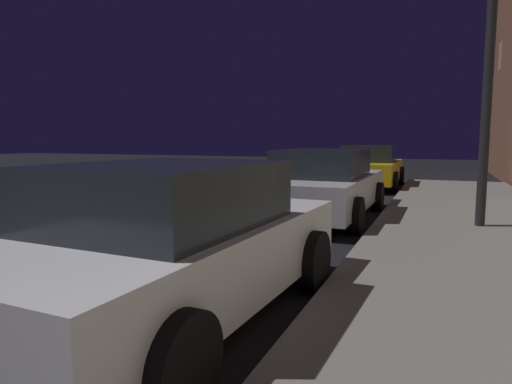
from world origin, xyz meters
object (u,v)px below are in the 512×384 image
street_lamp (492,11)px  car_yellow_cab (370,167)px  car_white (172,243)px  car_silver (324,185)px

street_lamp → car_yellow_cab: bearing=112.4°
car_yellow_cab → street_lamp: 8.18m
car_white → car_yellow_cab: (0.00, 12.21, 0.00)m
car_white → car_silver: size_ratio=0.90×
car_yellow_cab → street_lamp: (2.89, -7.03, 3.02)m
car_white → street_lamp: (2.89, 5.18, 3.03)m
car_white → car_yellow_cab: same height
car_silver → car_yellow_cab: 6.49m
car_silver → car_yellow_cab: same height
car_white → street_lamp: street_lamp is taller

